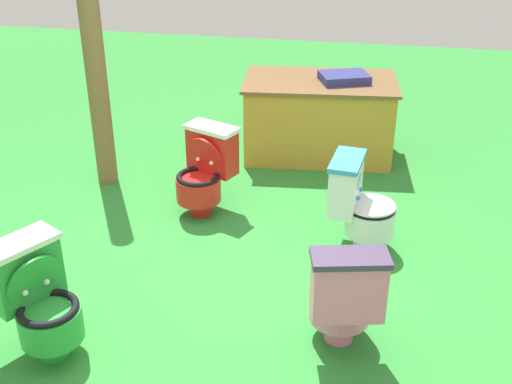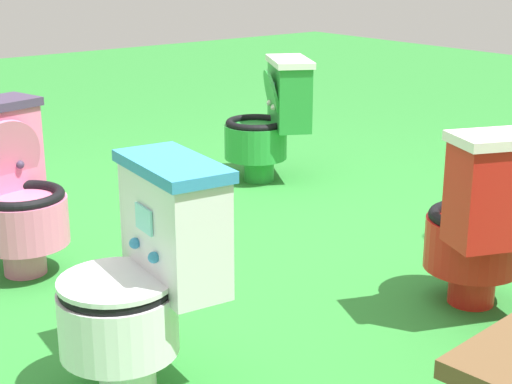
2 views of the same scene
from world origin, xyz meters
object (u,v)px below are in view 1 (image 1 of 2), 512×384
Objects in this scene: toilet_white at (359,204)px; toilet_red at (205,170)px; toilet_green at (38,299)px; toilet_pink at (344,296)px; vendor_table at (319,117)px; wooden_post at (95,66)px.

toilet_red is at bearing -98.54° from toilet_white.
toilet_red is 1.00× the size of toilet_green.
vendor_table is (-0.46, 2.86, 0.02)m from toilet_pink.
vendor_table is (1.29, 3.24, 0.02)m from toilet_green.
toilet_green is 0.33× the size of wooden_post.
toilet_pink is 3.05m from wooden_post.
toilet_white is 0.47× the size of vendor_table.
toilet_red is at bearing -165.21° from toilet_green.
wooden_post reaches higher than vendor_table.
toilet_white is 2.53m from wooden_post.
toilet_white is 1.76m from vendor_table.
toilet_red and toilet_white have the same top height.
toilet_pink is at bearing 131.56° from toilet_green.
vendor_table is at bearing 86.00° from toilet_pink.
vendor_table is at bearing -97.59° from toilet_red.
toilet_green is 0.47× the size of vendor_table.
vendor_table reaches higher than toilet_pink.
wooden_post is (-0.55, 2.25, 0.71)m from toilet_green.
wooden_post is (-2.29, 1.88, 0.71)m from toilet_pink.
toilet_white is at bearing -74.02° from vendor_table.
toilet_pink is at bearing 152.45° from toilet_red.
vendor_table is (0.79, 1.35, 0.02)m from toilet_red.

